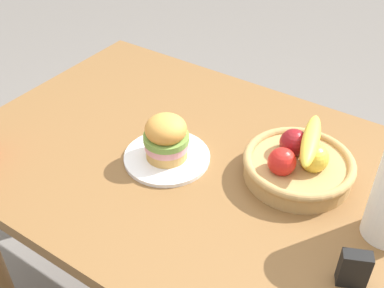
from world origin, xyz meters
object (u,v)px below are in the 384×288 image
object	(u,v)px
sandwich	(166,137)
napkin_holder	(354,269)
plate	(167,157)
fruit_basket	(299,163)

from	to	relation	value
sandwich	napkin_holder	bearing A→B (deg)	-11.41
sandwich	napkin_holder	distance (m)	0.57
plate	sandwich	size ratio (longest dim) A/B	1.86
plate	sandwich	world-z (taller)	sandwich
napkin_holder	fruit_basket	bearing A→B (deg)	108.72
fruit_basket	napkin_holder	distance (m)	0.34
sandwich	fruit_basket	world-z (taller)	sandwich
napkin_holder	plate	bearing A→B (deg)	144.30
plate	napkin_holder	distance (m)	0.57
fruit_basket	napkin_holder	world-z (taller)	fruit_basket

